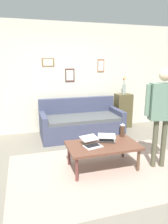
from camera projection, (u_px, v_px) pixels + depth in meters
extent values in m
plane|color=gray|center=(93.00, 167.00, 3.59)|extent=(7.68, 7.68, 0.00)
cube|color=tan|center=(105.00, 170.00, 3.49)|extent=(3.09, 2.01, 0.01)
cube|color=beige|center=(65.00, 78.00, 5.32)|extent=(7.04, 0.10, 2.70)
cube|color=#53312A|center=(70.00, 75.00, 5.28)|extent=(0.24, 0.02, 0.33)
cube|color=silver|center=(70.00, 75.00, 5.27)|extent=(0.18, 0.00, 0.25)
cube|color=#945C40|center=(101.00, 66.00, 5.46)|extent=(0.19, 0.02, 0.33)
cube|color=silver|center=(101.00, 66.00, 5.45)|extent=(0.14, 0.00, 0.25)
cube|color=olive|center=(48.00, 62.00, 5.06)|extent=(0.30, 0.02, 0.20)
cube|color=beige|center=(48.00, 62.00, 5.05)|extent=(0.23, 0.00, 0.15)
cube|color=#3D425C|center=(81.00, 128.00, 5.05)|extent=(1.93, 0.92, 0.42)
cube|color=#4C4F52|center=(82.00, 118.00, 4.97)|extent=(1.69, 0.84, 0.08)
cube|color=#3D425C|center=(77.00, 107.00, 5.31)|extent=(1.93, 0.14, 0.46)
cube|color=#3D425C|center=(116.00, 113.00, 5.23)|extent=(0.12, 0.92, 0.20)
cube|color=#3D425C|center=(43.00, 118.00, 4.73)|extent=(0.12, 0.92, 0.20)
cube|color=brown|center=(103.00, 145.00, 3.48)|extent=(1.19, 0.68, 0.04)
cylinder|color=brown|center=(138.00, 160.00, 3.43)|extent=(0.05, 0.05, 0.39)
cylinder|color=brown|center=(77.00, 169.00, 3.14)|extent=(0.05, 0.05, 0.39)
cylinder|color=brown|center=(123.00, 147.00, 3.93)|extent=(0.05, 0.05, 0.39)
cylinder|color=brown|center=(69.00, 154.00, 3.64)|extent=(0.05, 0.05, 0.39)
cube|color=silver|center=(106.00, 140.00, 3.66)|extent=(0.36, 0.32, 0.01)
cube|color=black|center=(106.00, 140.00, 3.64)|extent=(0.28, 0.22, 0.00)
cube|color=silver|center=(107.00, 136.00, 3.53)|extent=(0.35, 0.31, 0.02)
cube|color=white|center=(107.00, 136.00, 3.53)|extent=(0.32, 0.28, 0.02)
cube|color=silver|center=(93.00, 146.00, 3.39)|extent=(0.32, 0.26, 0.01)
cube|color=black|center=(93.00, 145.00, 3.40)|extent=(0.26, 0.17, 0.00)
cube|color=silver|center=(89.00, 138.00, 3.47)|extent=(0.32, 0.25, 0.05)
cube|color=white|center=(89.00, 138.00, 3.46)|extent=(0.29, 0.23, 0.04)
cylinder|color=#4C3323|center=(122.00, 131.00, 3.82)|extent=(0.09, 0.09, 0.21)
cylinder|color=#B7B7BC|center=(123.00, 125.00, 3.79)|extent=(0.09, 0.09, 0.02)
sphere|color=#B2B2B7|center=(123.00, 124.00, 3.79)|extent=(0.03, 0.03, 0.03)
cube|color=black|center=(120.00, 131.00, 3.80)|extent=(0.01, 0.01, 0.15)
cube|color=brown|center=(123.00, 111.00, 5.72)|extent=(0.42, 0.32, 0.91)
cylinder|color=#8F9D94|center=(124.00, 89.00, 5.58)|extent=(0.09, 0.09, 0.26)
cylinder|color=#3D7038|center=(124.00, 81.00, 5.51)|extent=(0.02, 0.01, 0.16)
sphere|color=#DA4265|center=(125.00, 78.00, 5.48)|extent=(0.04, 0.04, 0.04)
cylinder|color=#3D7038|center=(124.00, 81.00, 5.51)|extent=(0.03, 0.02, 0.17)
sphere|color=gold|center=(125.00, 78.00, 5.48)|extent=(0.05, 0.05, 0.05)
cylinder|color=#3D7038|center=(124.00, 82.00, 5.54)|extent=(0.01, 0.01, 0.14)
sphere|color=#D34568|center=(124.00, 79.00, 5.52)|extent=(0.04, 0.04, 0.04)
cylinder|color=#4F4F3B|center=(163.00, 143.00, 3.54)|extent=(0.08, 0.08, 0.84)
cylinder|color=#4F4F3B|center=(155.00, 144.00, 3.53)|extent=(0.08, 0.08, 0.84)
cube|color=slate|center=(163.00, 102.00, 3.36)|extent=(0.45, 0.28, 0.60)
cylinder|color=slate|center=(148.00, 100.00, 3.34)|extent=(0.10, 0.10, 0.51)
sphere|color=beige|center=(165.00, 75.00, 3.26)|extent=(0.19, 0.19, 0.19)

